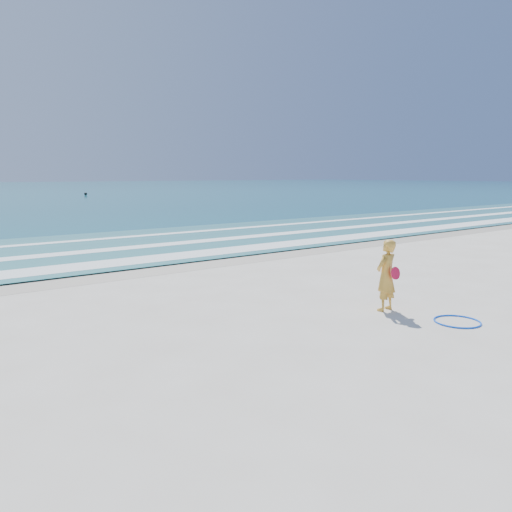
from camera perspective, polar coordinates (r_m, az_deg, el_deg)
ground at (r=8.72m, az=13.69°, el=-10.24°), size 400.00×400.00×0.00m
wet_sand at (r=15.80m, az=-12.39°, el=-1.40°), size 400.00×2.40×0.00m
shallow at (r=20.39m, az=-18.30°, el=0.85°), size 400.00×10.00×0.01m
foam_near at (r=16.96m, az=-14.24°, el=-0.56°), size 400.00×1.40×0.01m
foam_mid at (r=19.64m, az=-17.54°, el=0.61°), size 400.00×0.90×0.01m
foam_far at (r=22.75m, az=-20.34°, el=1.60°), size 400.00×0.60×0.01m
hoop at (r=10.67m, az=22.01°, el=-6.95°), size 1.11×1.11×0.03m
buoy at (r=72.65m, az=-18.89°, el=6.74°), size 0.41×0.41×0.41m
woman at (r=10.92m, az=14.64°, el=-2.15°), size 0.60×0.44×1.53m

